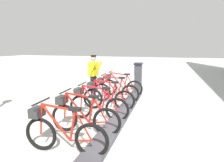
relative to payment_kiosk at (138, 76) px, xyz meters
name	(u,v)px	position (x,y,z in m)	size (l,w,h in m)	color
ground_plane	(120,119)	(-0.05, 3.55, -0.67)	(60.00, 60.00, 0.00)	beige
dock_rail_base	(120,117)	(-0.05, 3.55, -0.62)	(0.44, 6.08, 0.10)	#47474C
payment_kiosk	(138,76)	(0.00, 0.00, 0.00)	(0.36, 0.52, 1.28)	#38383D
bike_docked_0	(120,86)	(0.57, 1.12, -0.24)	(1.72, 0.54, 1.02)	black
bike_docked_1	(114,90)	(0.57, 2.00, -0.24)	(1.72, 0.54, 1.02)	black
bike_docked_2	(106,97)	(0.57, 2.88, -0.24)	(1.72, 0.54, 1.02)	black
bike_docked_3	(96,105)	(0.57, 3.76, -0.24)	(1.72, 0.54, 1.02)	black
bike_docked_4	(82,116)	(0.57, 4.64, -0.24)	(1.72, 0.54, 1.02)	black
bike_docked_5	(61,132)	(0.57, 5.52, -0.24)	(1.72, 0.54, 1.02)	black
worker_near_rack	(94,74)	(1.65, 1.30, 0.24)	(0.52, 0.66, 1.66)	white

